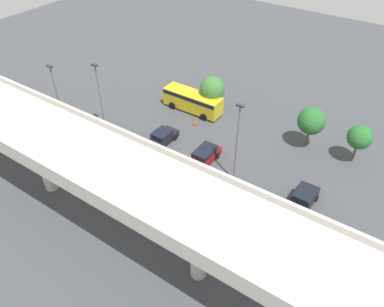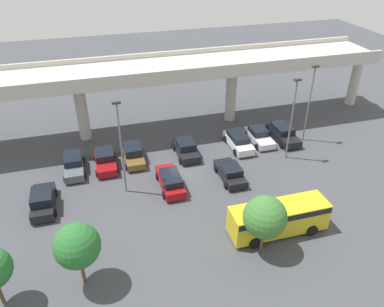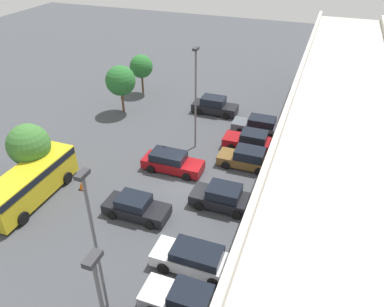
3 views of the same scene
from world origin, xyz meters
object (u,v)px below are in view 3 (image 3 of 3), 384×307
parked_car_8 (186,300)px  lamp_post_near_aisle (94,237)px  parked_car_7 (194,259)px  parked_car_1 (258,126)px  parked_car_5 (222,197)px  lamp_post_by_overpass (196,93)px  parked_car_0 (214,106)px  parked_car_6 (136,207)px  parked_car_4 (172,162)px  parked_car_2 (251,141)px  tree_front_far_right (29,145)px  traffic_cone (82,186)px  tree_front_left (141,66)px  parked_car_3 (247,158)px  shuttle_bus (30,181)px  tree_front_centre (121,81)px

parked_car_8 → lamp_post_near_aisle: (1.28, -3.91, 4.31)m
parked_car_7 → parked_car_1: bearing=-90.4°
parked_car_5 → parked_car_1: bearing=-90.9°
lamp_post_by_overpass → parked_car_0: bearing=-176.3°
parked_car_6 → parked_car_4: bearing=88.1°
parked_car_5 → lamp_post_by_overpass: size_ratio=0.49×
parked_car_2 → lamp_post_near_aisle: size_ratio=0.54×
tree_front_far_right → traffic_cone: tree_front_far_right is taller
parked_car_4 → traffic_cone: size_ratio=6.93×
parked_car_8 → tree_front_left: bearing=-59.0°
tree_front_far_right → parked_car_2: bearing=125.0°
parked_car_0 → parked_car_4: bearing=-90.6°
parked_car_5 → parked_car_7: 5.86m
parked_car_2 → lamp_post_by_overpass: lamp_post_by_overpass is taller
parked_car_6 → traffic_cone: 5.25m
parked_car_2 → parked_car_7: 14.14m
parked_car_6 → parked_car_8: bearing=-44.2°
tree_front_left → tree_front_far_right: size_ratio=0.96×
parked_car_3 → tree_front_far_right: tree_front_far_right is taller
parked_car_8 → lamp_post_by_overpass: bearing=-71.9°
parked_car_7 → shuttle_bus: shuttle_bus is taller
lamp_post_by_overpass → tree_front_far_right: bearing=-48.5°
parked_car_3 → traffic_cone: bearing=33.9°
parked_car_8 → tree_front_far_right: 16.51m
parked_car_1 → parked_car_2: size_ratio=1.00×
parked_car_5 → parked_car_6: 5.99m
parked_car_2 → tree_front_left: tree_front_left is taller
parked_car_7 → parked_car_5: bearing=-89.6°
parked_car_3 → lamp_post_near_aisle: 16.28m
tree_front_left → lamp_post_near_aisle: bearing=22.7°
parked_car_7 → traffic_cone: (-4.06, -10.39, -0.43)m
shuttle_bus → tree_front_left: (-19.83, -1.18, 1.69)m
lamp_post_near_aisle → tree_front_left: lamp_post_near_aisle is taller
parked_car_3 → parked_car_2: bearing=-84.5°
parked_car_6 → parked_car_7: bearing=-29.2°
tree_front_far_right → parked_car_7: bearing=74.6°
parked_car_7 → lamp_post_by_overpass: 14.18m
tree_front_far_right → tree_front_centre: bearing=177.9°
tree_front_centre → parked_car_3: bearing=69.1°
shuttle_bus → tree_front_far_right: bearing=-145.4°
parked_car_8 → tree_front_left: 28.67m
parked_car_8 → tree_front_centre: tree_front_centre is taller
parked_car_0 → parked_car_4: 11.04m
lamp_post_near_aisle → tree_front_left: 28.00m
parked_car_0 → parked_car_2: size_ratio=1.00×
parked_car_6 → traffic_cone: size_ratio=6.39×
shuttle_bus → parked_car_6: bearing=97.2°
tree_front_left → tree_front_far_right: (17.83, -0.20, -0.10)m
parked_car_1 → parked_car_8: parked_car_1 is taller
parked_car_6 → tree_front_far_right: 9.49m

